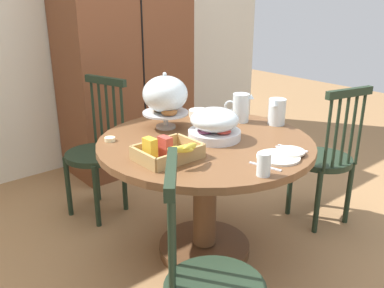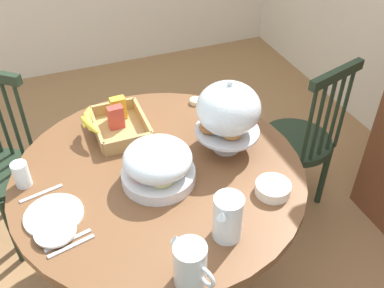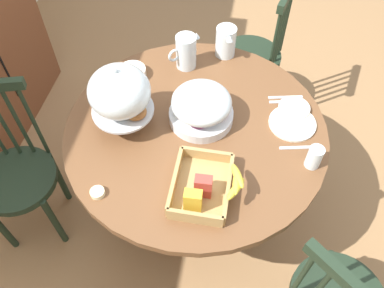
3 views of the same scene
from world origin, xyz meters
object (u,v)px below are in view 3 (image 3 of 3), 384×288
Objects in this scene: fruit_platter_covered at (201,107)px; drinking_glass at (314,157)px; windsor_chair_facing_door at (254,57)px; orange_juice_pitcher at (186,53)px; pastry_stand_with_dome at (120,94)px; china_plate_large at (292,123)px; cereal_bowl at (132,72)px; milk_pitcher at (226,43)px; dining_table at (195,153)px; windsor_chair_near_window at (18,175)px; china_plate_small at (294,108)px; butter_dish at (97,193)px; cereal_basket at (205,187)px.

fruit_platter_covered reaches higher than drinking_glass.
windsor_chair_facing_door is 0.70m from orange_juice_pitcher.
china_plate_large is at bearing -80.19° from pastry_stand_with_dome.
fruit_platter_covered is at bearing 95.96° from china_plate_large.
orange_juice_pitcher is 0.29m from cereal_bowl.
pastry_stand_with_dome is (-0.92, 0.56, 0.49)m from windsor_chair_facing_door.
milk_pitcher reaches higher than drinking_glass.
windsor_chair_near_window is (-0.24, 0.88, -0.08)m from dining_table.
china_plate_large is 1.47× the size of china_plate_small.
china_plate_large is 2.00× the size of drinking_glass.
pastry_stand_with_dome is 1.15× the size of fruit_platter_covered.
pastry_stand_with_dome is 0.37m from fruit_platter_covered.
butter_dish is at bearing 178.58° from pastry_stand_with_dome.
windsor_chair_near_window is at bearing 84.10° from cereal_basket.
dining_table is 0.43m from cereal_basket.
milk_pitcher reaches higher than china_plate_large.
fruit_platter_covered is 1.36× the size of china_plate_large.
cereal_bowl reaches higher than butter_dish.
orange_juice_pitcher is 0.99× the size of milk_pitcher.
cereal_basket is at bearing 116.90° from drinking_glass.
fruit_platter_covered is at bearing -75.54° from pastry_stand_with_dome.
china_plate_large is (0.34, -1.32, 0.29)m from windsor_chair_near_window.
fruit_platter_covered is at bearing -16.73° from dining_table.
dining_table is 0.50m from china_plate_large.
windsor_chair_facing_door is at bearing -14.70° from fruit_platter_covered.
windsor_chair_near_window is 3.25× the size of fruit_platter_covered.
china_plate_small is at bearing -163.00° from windsor_chair_facing_door.
windsor_chair_facing_door reaches higher than orange_juice_pitcher.
milk_pitcher is at bearing -5.98° from fruit_platter_covered.
cereal_bowl is at bearing 119.74° from milk_pitcher.
milk_pitcher is 0.52m from cereal_bowl.
china_plate_small is at bearing 15.05° from drinking_glass.
china_plate_small is 0.83m from cereal_bowl.
windsor_chair_near_window is 3.09× the size of cereal_basket.
dining_table is 11.11× the size of drinking_glass.
pastry_stand_with_dome is at bearing -1.42° from butter_dish.
windsor_chair_facing_door is at bearing -31.39° from pastry_stand_with_dome.
windsor_chair_near_window reaches higher than china_plate_small.
windsor_chair_near_window reaches higher than fruit_platter_covered.
windsor_chair_near_window is 1.45m from drinking_glass.
windsor_chair_near_window is at bearing 71.42° from butter_dish.
pastry_stand_with_dome is 2.46× the size of cereal_bowl.
windsor_chair_near_window reaches higher than orange_juice_pitcher.
cereal_basket is at bearing 146.39° from china_plate_small.
windsor_chair_facing_door is at bearing -6.43° from cereal_basket.
butter_dish is at bearing 109.25° from drinking_glass.
china_plate_small is (0.22, -0.77, -0.18)m from pastry_stand_with_dome.
orange_juice_pitcher is 0.84m from drinking_glass.
milk_pitcher is at bearing 1.88° from cereal_basket.
pastry_stand_with_dome reaches higher than orange_juice_pitcher.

